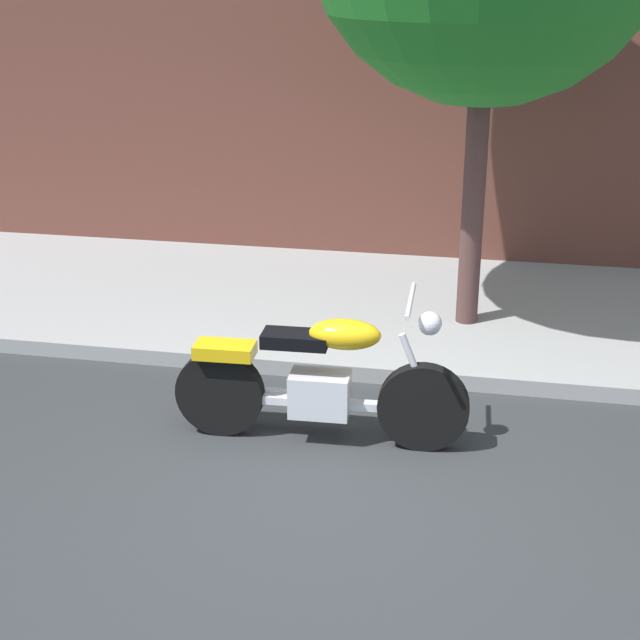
% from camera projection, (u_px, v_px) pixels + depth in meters
% --- Properties ---
extents(ground_plane, '(60.00, 60.00, 0.00)m').
position_uv_depth(ground_plane, '(333.00, 486.00, 6.41)').
color(ground_plane, '#303335').
extents(sidewalk, '(18.31, 3.29, 0.14)m').
position_uv_depth(sidewalk, '(393.00, 309.00, 9.44)').
color(sidewalk, '#9C9C9C').
rests_on(sidewalk, ground).
extents(motorcycle, '(2.18, 0.70, 1.16)m').
position_uv_depth(motorcycle, '(320.00, 382.00, 6.86)').
color(motorcycle, black).
rests_on(motorcycle, ground).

